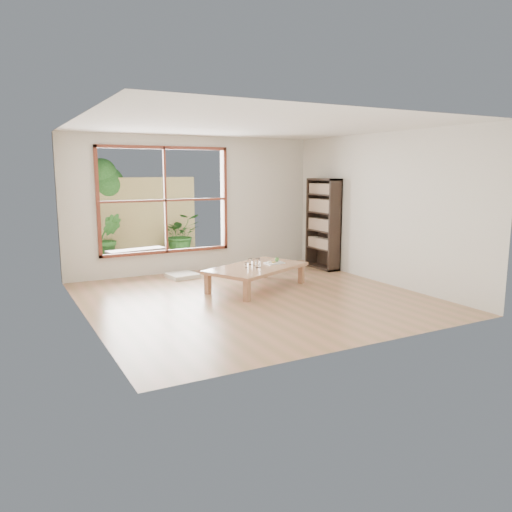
{
  "coord_description": "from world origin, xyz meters",
  "views": [
    {
      "loc": [
        -3.54,
        -6.65,
        1.95
      ],
      "look_at": [
        0.32,
        0.54,
        0.55
      ],
      "focal_mm": 35.0,
      "sensor_mm": 36.0,
      "label": 1
    }
  ],
  "objects_px": {
    "low_table": "(257,269)",
    "garden_bench": "(136,252)",
    "bookshelf": "(323,224)",
    "food_tray": "(275,262)"
  },
  "relations": [
    {
      "from": "bookshelf",
      "to": "food_tray",
      "type": "distance_m",
      "value": 1.87
    },
    {
      "from": "low_table",
      "to": "garden_bench",
      "type": "relative_size",
      "value": 1.62
    },
    {
      "from": "garden_bench",
      "to": "food_tray",
      "type": "bearing_deg",
      "value": -64.74
    },
    {
      "from": "low_table",
      "to": "garden_bench",
      "type": "distance_m",
      "value": 2.95
    },
    {
      "from": "food_tray",
      "to": "garden_bench",
      "type": "distance_m",
      "value": 3.08
    },
    {
      "from": "garden_bench",
      "to": "low_table",
      "type": "bearing_deg",
      "value": -72.21
    },
    {
      "from": "bookshelf",
      "to": "food_tray",
      "type": "xyz_separation_m",
      "value": [
        -1.6,
        -0.82,
        -0.5
      ]
    },
    {
      "from": "low_table",
      "to": "bookshelf",
      "type": "xyz_separation_m",
      "value": [
        2.0,
        0.91,
        0.57
      ]
    },
    {
      "from": "low_table",
      "to": "food_tray",
      "type": "distance_m",
      "value": 0.42
    },
    {
      "from": "food_tray",
      "to": "garden_bench",
      "type": "height_order",
      "value": "food_tray"
    }
  ]
}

